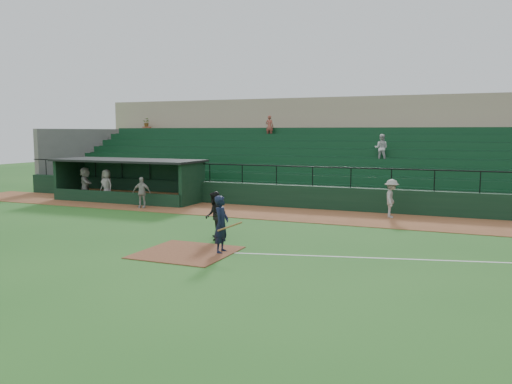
% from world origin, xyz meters
% --- Properties ---
extents(ground, '(90.00, 90.00, 0.00)m').
position_xyz_m(ground, '(0.00, 0.00, 0.00)').
color(ground, '#245A1D').
rests_on(ground, ground).
extents(warning_track, '(40.00, 4.00, 0.03)m').
position_xyz_m(warning_track, '(0.00, 8.00, 0.01)').
color(warning_track, brown).
rests_on(warning_track, ground).
extents(home_plate_dirt, '(3.00, 3.00, 0.03)m').
position_xyz_m(home_plate_dirt, '(0.00, -1.00, 0.01)').
color(home_plate_dirt, brown).
rests_on(home_plate_dirt, ground).
extents(foul_line, '(17.49, 4.44, 0.01)m').
position_xyz_m(foul_line, '(8.00, 1.20, 0.01)').
color(foul_line, white).
rests_on(foul_line, ground).
extents(stadium_structure, '(38.00, 13.08, 6.40)m').
position_xyz_m(stadium_structure, '(-0.00, 16.46, 2.30)').
color(stadium_structure, black).
rests_on(stadium_structure, ground).
extents(dugout, '(8.90, 3.20, 2.42)m').
position_xyz_m(dugout, '(-9.75, 9.56, 1.33)').
color(dugout, black).
rests_on(dugout, ground).
extents(batter_at_plate, '(1.06, 0.74, 1.92)m').
position_xyz_m(batter_at_plate, '(1.08, -0.54, 0.96)').
color(batter_at_plate, black).
rests_on(batter_at_plate, ground).
extents(umpire, '(1.01, 1.09, 1.80)m').
position_xyz_m(umpire, '(-0.13, 1.30, 0.90)').
color(umpire, black).
rests_on(umpire, ground).
extents(runner, '(0.74, 1.20, 1.79)m').
position_xyz_m(runner, '(5.23, 8.80, 0.93)').
color(runner, '#9E9894').
rests_on(runner, warning_track).
extents(dugout_player_a, '(1.03, 0.67, 1.62)m').
position_xyz_m(dugout_player_a, '(-7.34, 6.96, 0.84)').
color(dugout_player_a, '#A9A39E').
rests_on(dugout_player_a, warning_track).
extents(dugout_player_b, '(0.99, 0.75, 1.83)m').
position_xyz_m(dugout_player_b, '(-10.65, 8.29, 0.94)').
color(dugout_player_b, gray).
rests_on(dugout_player_b, warning_track).
extents(dugout_player_c, '(1.66, 1.64, 1.91)m').
position_xyz_m(dugout_player_c, '(-12.31, 8.44, 0.98)').
color(dugout_player_c, '#9B9791').
rests_on(dugout_player_c, warning_track).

